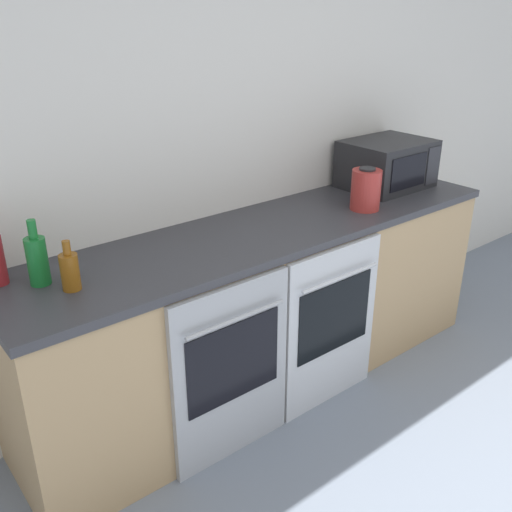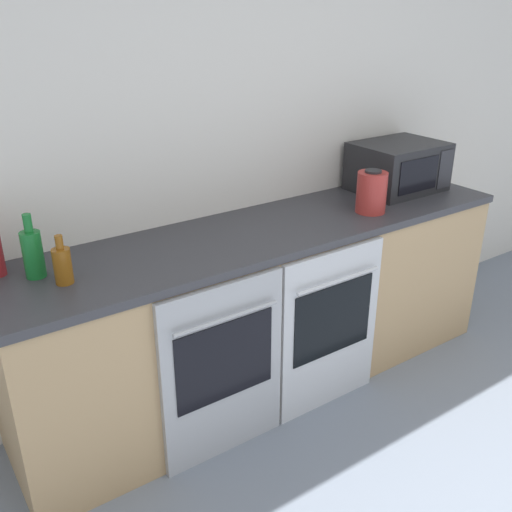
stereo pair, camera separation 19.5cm
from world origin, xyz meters
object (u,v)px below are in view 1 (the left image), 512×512
bottle_green (37,259)px  kettle (366,189)px  microwave (387,164)px  bottle_amber (70,271)px  oven_right (332,326)px  oven_left (232,372)px

bottle_green → kettle: 1.70m
microwave → kettle: bearing=-154.0°
bottle_green → bottle_amber: 0.15m
bottle_amber → kettle: size_ratio=0.89×
bottle_green → bottle_amber: (0.08, -0.12, -0.03)m
microwave → kettle: microwave is taller
bottle_amber → kettle: (1.61, -0.08, 0.03)m
bottle_amber → oven_right: bearing=-13.6°
oven_left → kettle: 1.23m
bottle_green → kettle: bearing=-6.8°
microwave → kettle: (-0.41, -0.20, -0.03)m
oven_right → kettle: bearing=25.9°
bottle_amber → kettle: 1.61m
microwave → bottle_green: size_ratio=1.90×
oven_right → bottle_amber: bearing=166.4°
oven_left → oven_right: 0.63m
oven_left → bottle_green: bottle_green is taller
oven_right → microwave: bearing=26.0°
oven_right → microwave: 1.12m
oven_left → kettle: size_ratio=3.84×
bottle_amber → kettle: kettle is taller
oven_left → bottle_amber: bearing=152.8°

